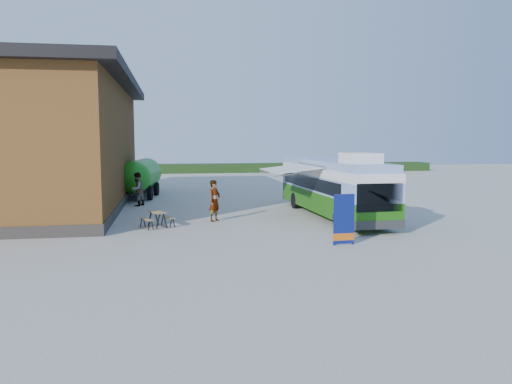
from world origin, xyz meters
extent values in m
plane|color=#BCB7AD|center=(0.00, 0.00, 0.00)|extent=(100.00, 100.00, 0.00)
cube|color=brown|center=(-10.50, 10.00, 3.50)|extent=(8.00, 20.00, 7.00)
cube|color=black|center=(-10.50, 10.00, 7.25)|extent=(9.60, 21.20, 0.50)
cube|color=#332D28|center=(-10.50, 10.00, 0.25)|extent=(8.10, 20.10, 0.50)
cube|color=#264419|center=(8.00, 38.00, 0.50)|extent=(40.00, 3.00, 1.00)
cube|color=#287713|center=(4.39, 3.56, 0.81)|extent=(2.70, 10.89, 0.99)
cube|color=#89A0D6|center=(4.39, 3.56, 1.71)|extent=(2.70, 10.89, 0.81)
cube|color=black|center=(3.25, 3.96, 1.71)|extent=(0.41, 9.00, 0.63)
cube|color=black|center=(5.48, 4.05, 1.71)|extent=(0.41, 9.00, 0.63)
cube|color=white|center=(4.39, 3.56, 2.32)|extent=(2.70, 10.89, 0.41)
cube|color=#89A0D6|center=(4.39, 3.56, 2.70)|extent=(2.55, 10.71, 0.36)
cube|color=white|center=(4.53, 0.14, 3.11)|extent=(1.51, 1.68, 0.45)
cube|color=black|center=(4.61, -1.81, 1.58)|extent=(2.03, 0.14, 1.17)
cube|color=#2D2D2D|center=(4.61, -1.76, 0.45)|extent=(2.31, 0.29, 0.36)
cube|color=#2D2D2D|center=(4.17, 8.88, 0.45)|extent=(2.31, 0.29, 0.36)
cylinder|color=black|center=(3.53, -0.08, 0.45)|extent=(0.31, 0.91, 0.90)
cylinder|color=black|center=(5.54, 0.00, 0.45)|extent=(0.31, 0.91, 0.90)
cylinder|color=black|center=(3.25, 6.67, 0.45)|extent=(0.31, 0.91, 0.90)
cylinder|color=black|center=(5.26, 6.75, 0.45)|extent=(0.31, 0.91, 0.90)
cube|color=white|center=(2.14, 3.46, 2.40)|extent=(2.43, 3.76, 0.29)
cube|color=#A5A8AD|center=(3.28, 3.50, 2.57)|extent=(0.31, 3.97, 0.15)
cylinder|color=#A5A8AD|center=(2.20, 1.93, 2.30)|extent=(2.38, 0.15, 0.30)
cylinder|color=#A5A8AD|center=(2.07, 4.99, 2.30)|extent=(2.38, 0.15, 0.30)
cube|color=navy|center=(2.59, -3.24, 0.96)|extent=(0.82, 0.06, 1.92)
cube|color=#CA5913|center=(2.59, -3.24, 0.31)|extent=(0.83, 0.07, 0.27)
cube|color=#A5A8AD|center=(2.59, -3.24, 0.03)|extent=(0.58, 0.20, 0.06)
cylinder|color=#A5A8AD|center=(2.59, -3.22, 0.96)|extent=(0.02, 0.02, 1.92)
cube|color=#A7874F|center=(-4.36, 1.73, 0.69)|extent=(0.89, 1.20, 0.04)
cube|color=#A7874F|center=(-4.82, 1.52, 0.42)|extent=(0.68, 1.11, 0.03)
cube|color=#A7874F|center=(-3.89, 1.94, 0.42)|extent=(0.68, 1.11, 0.03)
cube|color=black|center=(-4.31, 1.24, 0.34)|extent=(0.06, 0.06, 0.69)
cube|color=black|center=(-4.01, 1.38, 0.34)|extent=(0.06, 0.06, 0.69)
cube|color=black|center=(-4.70, 2.08, 0.34)|extent=(0.06, 0.06, 0.69)
cube|color=black|center=(-4.40, 2.22, 0.34)|extent=(0.06, 0.06, 0.69)
imported|color=#999999|center=(-1.68, 3.00, 0.99)|extent=(0.83, 0.86, 1.98)
imported|color=#999999|center=(-5.70, 9.23, 0.99)|extent=(1.15, 1.21, 1.98)
cylinder|color=#1B8217|center=(-5.70, 13.50, 1.54)|extent=(2.61, 4.79, 2.06)
sphere|color=#1B8217|center=(-5.99, 11.24, 1.54)|extent=(2.06, 2.06, 2.06)
sphere|color=#1B8217|center=(-5.41, 15.77, 1.54)|extent=(2.06, 2.06, 2.06)
cube|color=black|center=(-5.70, 13.50, 0.63)|extent=(1.96, 4.93, 0.23)
cube|color=black|center=(-6.07, 10.55, 0.57)|extent=(0.31, 1.38, 0.11)
cylinder|color=black|center=(-6.67, 12.24, 0.46)|extent=(0.40, 0.94, 0.91)
cylinder|color=black|center=(-5.08, 12.04, 0.46)|extent=(0.40, 0.94, 0.91)
cylinder|color=black|center=(-6.32, 14.96, 0.46)|extent=(0.40, 0.94, 0.91)
cylinder|color=black|center=(-4.73, 14.76, 0.46)|extent=(0.40, 0.94, 0.91)
camera|label=1|loc=(-3.74, -20.75, 3.95)|focal=35.00mm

